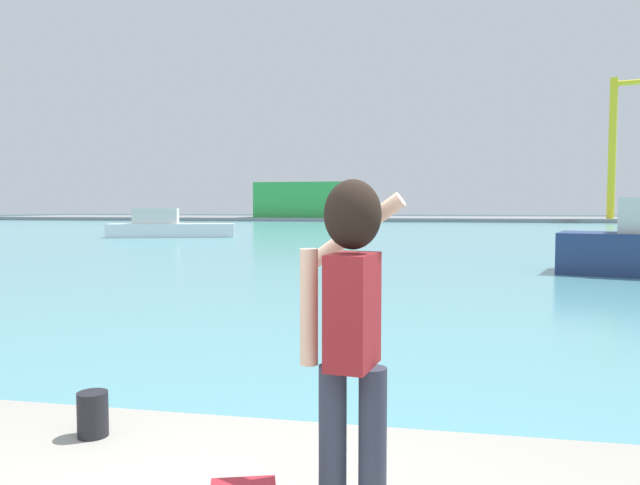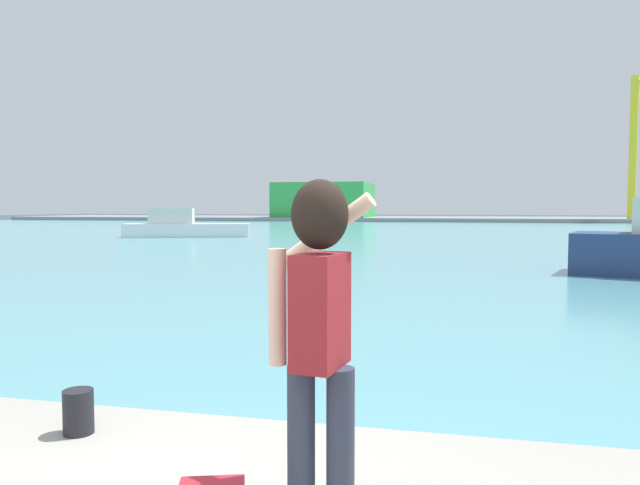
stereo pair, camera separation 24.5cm
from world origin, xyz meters
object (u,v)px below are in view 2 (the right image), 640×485
Objects in this scene: person_photographer at (319,317)px; warehouse_left at (325,200)px; harbor_bollard at (78,412)px; boat_moored at (184,227)px; port_crane at (640,135)px.

warehouse_left reaches higher than person_photographer.
harbor_bollard is 39.18m from boat_moored.
harbor_bollard is 0.02× the size of warehouse_left.
harbor_bollard is 90.39m from warehouse_left.
boat_moored reaches higher than harbor_bollard.
person_photographer is 40.78m from boat_moored.
warehouse_left reaches higher than boat_moored.
person_photographer reaches higher than harbor_bollard.
person_photographer is 91.58m from warehouse_left.
port_crane reaches higher than boat_moored.
person_photographer is 5.56× the size of harbor_bollard.
harbor_bollard is 0.02× the size of port_crane.
person_photographer is 0.19× the size of boat_moored.
port_crane is at bearing -7.14° from person_photographer.
port_crane is at bearing 72.37° from harbor_bollard.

